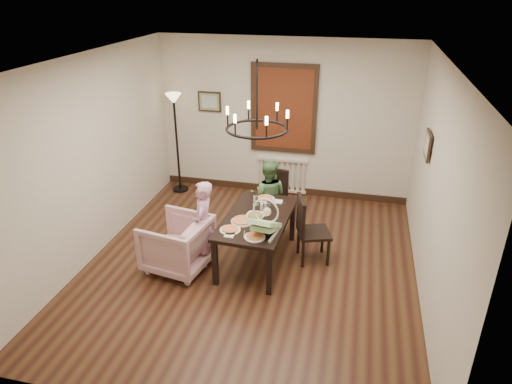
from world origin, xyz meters
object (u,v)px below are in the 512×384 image
at_px(chair_far, 272,199).
at_px(floor_lamp, 177,145).
at_px(dining_table, 257,222).
at_px(elderly_woman, 203,231).
at_px(drinking_glass, 266,212).
at_px(chair_right, 314,229).
at_px(seated_man, 268,203).
at_px(baby_bouncer, 265,222).
at_px(armchair, 177,244).

height_order(chair_far, floor_lamp, floor_lamp).
bearing_deg(dining_table, chair_far, 93.36).
height_order(elderly_woman, drinking_glass, elderly_woman).
distance_m(dining_table, chair_right, 0.81).
distance_m(seated_man, baby_bouncer, 1.35).
height_order(elderly_woman, seated_man, elderly_woman).
relative_size(elderly_woman, drinking_glass, 7.93).
relative_size(chair_far, drinking_glass, 7.04).
relative_size(chair_right, drinking_glass, 7.56).
bearing_deg(chair_right, seated_man, 31.83).
bearing_deg(floor_lamp, drinking_glass, -43.29).
bearing_deg(armchair, baby_bouncer, 99.66).
xyz_separation_m(drinking_glass, floor_lamp, (-2.08, 1.95, 0.13)).
relative_size(dining_table, drinking_glass, 11.87).
bearing_deg(floor_lamp, chair_right, -33.22).
distance_m(chair_far, drinking_glass, 1.09).
bearing_deg(drinking_glass, baby_bouncer, -79.29).
bearing_deg(chair_right, dining_table, 86.71).
xyz_separation_m(armchair, seated_man, (1.00, 1.28, 0.12)).
bearing_deg(baby_bouncer, dining_table, 124.29).
relative_size(armchair, seated_man, 0.84).
height_order(armchair, floor_lamp, floor_lamp).
bearing_deg(chair_right, floor_lamp, 38.28).
bearing_deg(chair_far, seated_man, -81.67).
xyz_separation_m(dining_table, elderly_woman, (-0.70, -0.23, -0.10)).
xyz_separation_m(seated_man, floor_lamp, (-1.94, 1.13, 0.41)).
bearing_deg(drinking_glass, chair_right, 14.20).
relative_size(seated_man, floor_lamp, 0.55).
relative_size(armchair, floor_lamp, 0.46).
bearing_deg(floor_lamp, chair_far, -25.18).
bearing_deg(baby_bouncer, chair_far, 106.42).
relative_size(chair_far, floor_lamp, 0.51).
bearing_deg(dining_table, chair_right, 18.14).
bearing_deg(drinking_glass, armchair, -158.16).
bearing_deg(elderly_woman, armchair, -68.87).
xyz_separation_m(chair_far, elderly_woman, (-0.69, -1.31, 0.06)).
height_order(dining_table, elderly_woman, elderly_woman).
bearing_deg(chair_far, dining_table, -77.13).
bearing_deg(baby_bouncer, drinking_glass, 109.19).
bearing_deg(drinking_glass, chair_far, 96.70).
bearing_deg(seated_man, elderly_woman, 54.36).
bearing_deg(dining_table, armchair, -155.11).
xyz_separation_m(elderly_woman, drinking_glass, (0.81, 0.27, 0.25)).
bearing_deg(elderly_woman, chair_far, 144.15).
relative_size(armchair, elderly_woman, 0.80).
relative_size(baby_bouncer, floor_lamp, 0.28).
height_order(elderly_woman, floor_lamp, floor_lamp).
xyz_separation_m(chair_right, armchair, (-1.79, -0.62, -0.12)).
relative_size(elderly_woman, seated_man, 1.05).
bearing_deg(chair_far, armchair, -111.78).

